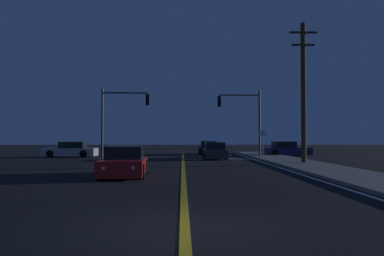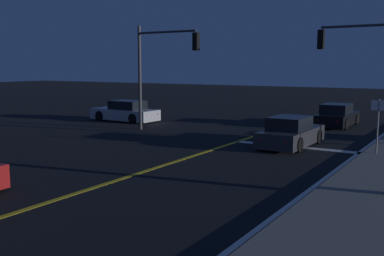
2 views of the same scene
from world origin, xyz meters
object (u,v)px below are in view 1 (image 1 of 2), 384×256
car_far_approaching_red (124,163)px  traffic_signal_near_right (244,113)px  car_distant_tail_silver (71,150)px  car_lead_oncoming_charcoal (215,152)px  traffic_signal_far_left (119,111)px  street_sign_corner (263,140)px  car_following_oncoming_navy (286,150)px  car_parked_curb_black (208,149)px  utility_pole_right (303,91)px

car_far_approaching_red → traffic_signal_near_right: size_ratio=0.75×
car_distant_tail_silver → car_far_approaching_red: same height
car_lead_oncoming_charcoal → traffic_signal_far_left: traffic_signal_far_left is taller
street_sign_corner → car_following_oncoming_navy: bearing=58.9°
car_lead_oncoming_charcoal → traffic_signal_far_left: (-7.69, 0.77, 3.25)m
car_distant_tail_silver → car_parked_curb_black: size_ratio=1.08×
car_following_oncoming_navy → traffic_signal_far_left: traffic_signal_far_left is taller
car_distant_tail_silver → car_far_approaching_red: (7.16, -16.75, -0.00)m
car_far_approaching_red → utility_pole_right: 13.07m
street_sign_corner → car_far_approaching_red: bearing=-124.9°
car_far_approaching_red → utility_pole_right: utility_pole_right is taller
car_following_oncoming_navy → traffic_signal_far_left: (-14.68, -4.00, 3.25)m
car_distant_tail_silver → car_parked_curb_black: 13.21m
car_far_approaching_red → traffic_signal_near_right: traffic_signal_near_right is taller
car_distant_tail_silver → utility_pole_right: (17.48, -9.84, 4.09)m
utility_pole_right → street_sign_corner: 6.78m
car_distant_tail_silver → street_sign_corner: size_ratio=2.04×
car_parked_curb_black → street_sign_corner: street_sign_corner is taller
car_distant_tail_silver → utility_pole_right: bearing=-117.6°
car_distant_tail_silver → car_parked_curb_black: same height
car_distant_tail_silver → car_following_oncoming_navy: (19.34, 1.41, -0.00)m
traffic_signal_far_left → car_lead_oncoming_charcoal: bearing=-5.7°
car_distant_tail_silver → traffic_signal_near_right: 15.47m
car_parked_curb_black → street_sign_corner: size_ratio=1.89×
car_lead_oncoming_charcoal → car_far_approaching_red: size_ratio=1.01×
car_parked_curb_black → traffic_signal_far_left: size_ratio=0.76×
car_parked_curb_black → car_lead_oncoming_charcoal: 8.00m
traffic_signal_far_left → utility_pole_right: bearing=-29.5°
car_parked_curb_black → traffic_signal_near_right: size_ratio=0.76×
car_far_approaching_red → car_lead_oncoming_charcoal: bearing=-113.4°
car_distant_tail_silver → car_following_oncoming_navy: bearing=-84.0°
car_distant_tail_silver → street_sign_corner: street_sign_corner is taller
car_distant_tail_silver → traffic_signal_far_left: (4.66, -2.59, 3.25)m
car_lead_oncoming_charcoal → car_far_approaching_red: same height
car_lead_oncoming_charcoal → traffic_signal_near_right: traffic_signal_near_right is taller
car_distant_tail_silver → street_sign_corner: bearing=-102.1°
traffic_signal_near_right → car_following_oncoming_navy: bearing=-148.6°
car_distant_tail_silver → car_following_oncoming_navy: 19.39m
car_lead_oncoming_charcoal → traffic_signal_near_right: 4.75m
car_lead_oncoming_charcoal → utility_pole_right: 9.23m
car_far_approaching_red → traffic_signal_near_right: bearing=-119.2°
car_distant_tail_silver → car_following_oncoming_navy: same height
traffic_signal_near_right → street_sign_corner: (1.00, -2.80, -2.26)m
car_lead_oncoming_charcoal → car_distant_tail_silver: bearing=165.6°
car_distant_tail_silver → traffic_signal_far_left: bearing=-117.3°
car_parked_curb_black → traffic_signal_far_left: 11.05m
car_distant_tail_silver → street_sign_corner: 16.59m
car_parked_curb_black → street_sign_corner: 9.44m
car_lead_oncoming_charcoal → car_following_oncoming_navy: bearing=35.1°
car_distant_tail_silver → car_lead_oncoming_charcoal: bearing=-103.4°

